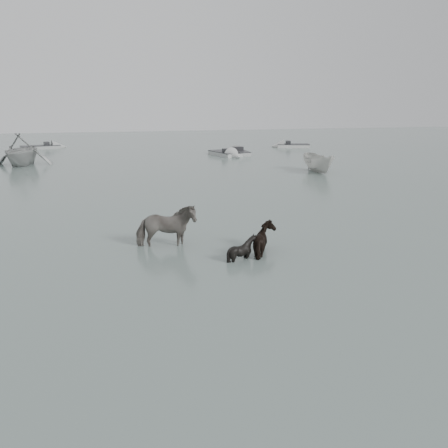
{
  "coord_description": "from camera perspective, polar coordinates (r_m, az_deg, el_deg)",
  "views": [
    {
      "loc": [
        -3.48,
        -12.58,
        4.88
      ],
      "look_at": [
        0.24,
        0.95,
        1.0
      ],
      "focal_mm": 35.0,
      "sensor_mm": 36.0,
      "label": 1
    }
  ],
  "objects": [
    {
      "name": "skiff_far",
      "position": [
        53.64,
        -22.87,
        9.44
      ],
      "size": [
        5.91,
        3.02,
        0.75
      ],
      "primitive_type": null,
      "rotation": [
        0.0,
        0.0,
        0.26
      ],
      "color": "#979997",
      "rests_on": "ground"
    },
    {
      "name": "boat_small",
      "position": [
        33.1,
        12.24,
        7.95
      ],
      "size": [
        1.64,
        4.01,
        1.53
      ],
      "primitive_type": "imported",
      "rotation": [
        0.0,
        0.0,
        -0.04
      ],
      "color": "beige",
      "rests_on": "ground"
    },
    {
      "name": "pony_black",
      "position": [
        14.1,
        2.47,
        -2.39
      ],
      "size": [
        1.28,
        1.21,
        1.12
      ],
      "primitive_type": "imported",
      "rotation": [
        0.0,
        0.0,
        1.21
      ],
      "color": "black",
      "rests_on": "ground"
    },
    {
      "name": "skiff_port",
      "position": [
        43.61,
        1.96,
        9.51
      ],
      "size": [
        1.82,
        4.55,
        0.75
      ],
      "primitive_type": null,
      "rotation": [
        0.0,
        0.0,
        1.52
      ],
      "color": "#A5A8A6",
      "rests_on": "ground"
    },
    {
      "name": "skiff_star",
      "position": [
        51.88,
        9.05,
        10.27
      ],
      "size": [
        5.32,
        3.11,
        0.75
      ],
      "primitive_type": null,
      "rotation": [
        0.0,
        0.0,
        2.82
      ],
      "color": "beige",
      "rests_on": "ground"
    },
    {
      "name": "ground",
      "position": [
        13.94,
        0.07,
        -5.04
      ],
      "size": [
        140.0,
        140.0,
        0.0
      ],
      "primitive_type": "plane",
      "color": "#55655E",
      "rests_on": "ground"
    },
    {
      "name": "skiff_mid",
      "position": [
        43.03,
        0.11,
        9.43
      ],
      "size": [
        2.89,
        5.87,
        0.75
      ],
      "primitive_type": null,
      "rotation": [
        0.0,
        0.0,
        -1.33
      ],
      "color": "#A9ABA9",
      "rests_on": "ground"
    },
    {
      "name": "rowboat_trail",
      "position": [
        39.64,
        -24.94,
        8.96
      ],
      "size": [
        5.51,
        6.06,
        2.76
      ],
      "primitive_type": "imported",
      "rotation": [
        0.0,
        0.0,
        2.93
      ],
      "color": "#9FA19F",
      "rests_on": "ground"
    },
    {
      "name": "pony_dark",
      "position": [
        14.71,
        5.56,
        -1.19
      ],
      "size": [
        1.17,
        1.36,
        1.37
      ],
      "primitive_type": "imported",
      "rotation": [
        0.0,
        0.0,
        1.57
      ],
      "color": "black",
      "rests_on": "ground"
    },
    {
      "name": "pony_pinto",
      "position": [
        15.33,
        -7.62,
        0.24
      ],
      "size": [
        2.22,
        1.22,
        1.79
      ],
      "primitive_type": "imported",
      "rotation": [
        0.0,
        0.0,
        1.44
      ],
      "color": "black",
      "rests_on": "ground"
    }
  ]
}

